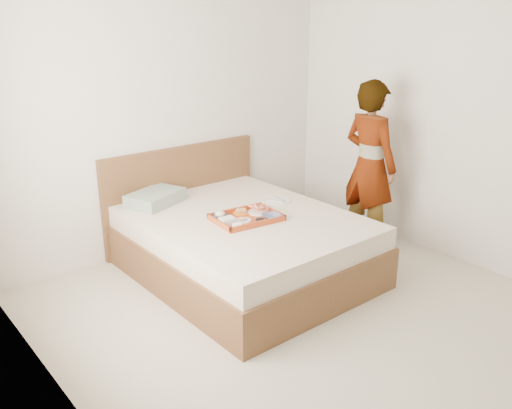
{
  "coord_description": "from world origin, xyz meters",
  "views": [
    {
      "loc": [
        -2.56,
        -2.32,
        2.1
      ],
      "look_at": [
        0.1,
        0.9,
        0.65
      ],
      "focal_mm": 37.84,
      "sensor_mm": 36.0,
      "label": 1
    }
  ],
  "objects_px": {
    "tray": "(246,217)",
    "dinner_plate": "(278,201)",
    "person": "(370,166)",
    "bed": "(244,245)"
  },
  "relations": [
    {
      "from": "tray",
      "to": "dinner_plate",
      "type": "distance_m",
      "value": 0.55
    },
    {
      "from": "dinner_plate",
      "to": "person",
      "type": "bearing_deg",
      "value": -22.66
    },
    {
      "from": "bed",
      "to": "dinner_plate",
      "type": "distance_m",
      "value": 0.56
    },
    {
      "from": "tray",
      "to": "person",
      "type": "height_order",
      "value": "person"
    },
    {
      "from": "tray",
      "to": "person",
      "type": "relative_size",
      "value": 0.33
    },
    {
      "from": "dinner_plate",
      "to": "bed",
      "type": "bearing_deg",
      "value": -167.42
    },
    {
      "from": "dinner_plate",
      "to": "person",
      "type": "height_order",
      "value": "person"
    },
    {
      "from": "bed",
      "to": "person",
      "type": "distance_m",
      "value": 1.43
    },
    {
      "from": "bed",
      "to": "tray",
      "type": "relative_size",
      "value": 3.77
    },
    {
      "from": "tray",
      "to": "bed",
      "type": "bearing_deg",
      "value": 71.85
    }
  ]
}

